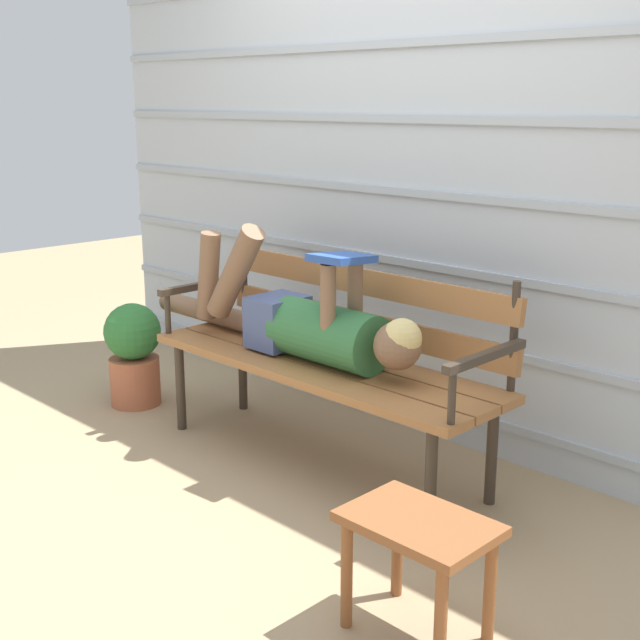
{
  "coord_description": "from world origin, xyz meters",
  "views": [
    {
      "loc": [
        2.4,
        -2.33,
        1.54
      ],
      "look_at": [
        0.0,
        0.09,
        0.64
      ],
      "focal_mm": 47.24,
      "sensor_mm": 36.0,
      "label": 1
    }
  ],
  "objects_px": {
    "potted_plant": "(133,351)",
    "footstool": "(418,542)",
    "park_bench": "(332,349)",
    "reclining_person": "(303,321)"
  },
  "relations": [
    {
      "from": "footstool",
      "to": "potted_plant",
      "type": "relative_size",
      "value": 0.81
    },
    {
      "from": "park_bench",
      "to": "potted_plant",
      "type": "xyz_separation_m",
      "value": [
        -1.2,
        -0.23,
        -0.22
      ]
    },
    {
      "from": "reclining_person",
      "to": "potted_plant",
      "type": "distance_m",
      "value": 1.16
    },
    {
      "from": "footstool",
      "to": "potted_plant",
      "type": "bearing_deg",
      "value": 167.21
    },
    {
      "from": "park_bench",
      "to": "footstool",
      "type": "relative_size",
      "value": 3.93
    },
    {
      "from": "potted_plant",
      "to": "park_bench",
      "type": "bearing_deg",
      "value": 10.65
    },
    {
      "from": "reclining_person",
      "to": "footstool",
      "type": "distance_m",
      "value": 1.38
    },
    {
      "from": "reclining_person",
      "to": "potted_plant",
      "type": "height_order",
      "value": "reclining_person"
    },
    {
      "from": "park_bench",
      "to": "footstool",
      "type": "distance_m",
      "value": 1.31
    },
    {
      "from": "potted_plant",
      "to": "footstool",
      "type": "bearing_deg",
      "value": -12.79
    }
  ]
}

